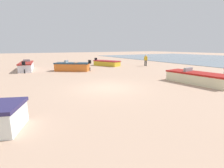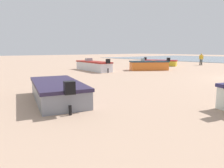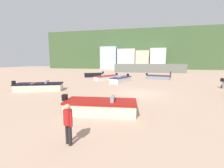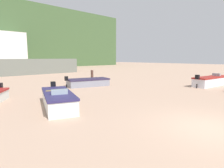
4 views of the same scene
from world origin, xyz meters
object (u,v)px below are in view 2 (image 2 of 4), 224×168
(boat_orange_1, at_px, (149,65))
(boat_grey_4, at_px, (57,91))
(beach_walker_foreground, at_px, (201,58))
(boat_white_0, at_px, (93,66))
(boat_yellow_3, at_px, (161,63))

(boat_orange_1, height_order, boat_grey_4, boat_orange_1)
(boat_grey_4, bearing_deg, beach_walker_foreground, 28.99)
(boat_white_0, bearing_deg, boat_orange_1, -30.03)
(boat_yellow_3, distance_m, beach_walker_foreground, 5.71)
(boat_white_0, xyz_separation_m, boat_yellow_3, (-0.65, -10.50, -0.08))
(boat_orange_1, distance_m, boat_yellow_3, 6.58)
(boat_orange_1, bearing_deg, boat_grey_4, 148.71)
(boat_white_0, xyz_separation_m, beach_walker_foreground, (-3.72, -15.29, 0.48))
(boat_orange_1, bearing_deg, beach_walker_foreground, -56.65)
(boat_grey_4, bearing_deg, boat_yellow_3, 40.29)
(boat_orange_1, height_order, boat_yellow_3, boat_orange_1)
(boat_white_0, distance_m, boat_yellow_3, 10.52)
(beach_walker_foreground, bearing_deg, boat_yellow_3, 31.30)
(boat_yellow_3, distance_m, boat_grey_4, 20.75)
(boat_white_0, height_order, boat_yellow_3, boat_white_0)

